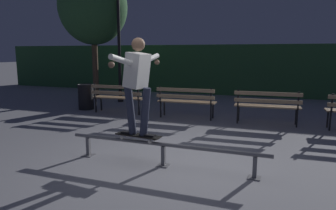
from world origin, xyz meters
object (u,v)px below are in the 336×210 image
at_px(park_bench_leftmost, 118,95).
at_px(lamp_post_left, 119,33).
at_px(skateboard, 138,136).
at_px(park_bench_left_center, 186,99).
at_px(skateboarder, 137,78).
at_px(grind_rail, 163,148).
at_px(trash_can, 86,96).
at_px(park_bench_right_center, 267,104).
at_px(tree_far_left, 93,7).

distance_m(park_bench_leftmost, lamp_post_left, 2.92).
xyz_separation_m(skateboard, park_bench_left_center, (-0.30, 3.58, 0.08)).
distance_m(skateboard, skateboarder, 0.94).
bearing_deg(grind_rail, skateboarder, -179.96).
distance_m(skateboarder, trash_can, 5.40).
relative_size(park_bench_leftmost, park_bench_right_center, 1.00).
distance_m(grind_rail, trash_can, 5.63).
bearing_deg(park_bench_right_center, park_bench_leftmost, 180.00).
bearing_deg(lamp_post_left, skateboarder, -58.16).
bearing_deg(tree_far_left, grind_rail, -48.91).
distance_m(park_bench_leftmost, park_bench_right_center, 4.23).
xyz_separation_m(skateboard, park_bench_leftmost, (-2.41, 3.58, 0.08)).
height_order(skateboard, park_bench_left_center, park_bench_left_center).
distance_m(skateboarder, park_bench_left_center, 3.69).
xyz_separation_m(grind_rail, lamp_post_left, (-3.86, 5.51, 2.19)).
bearing_deg(park_bench_right_center, trash_can, 177.66).
relative_size(park_bench_leftmost, park_bench_left_center, 1.00).
relative_size(skateboard, park_bench_right_center, 0.49).
bearing_deg(park_bench_left_center, park_bench_leftmost, 180.00).
bearing_deg(grind_rail, park_bench_leftmost, 128.62).
distance_m(skateboarder, park_bench_right_center, 4.10).
bearing_deg(skateboard, skateboarder, -5.98).
distance_m(tree_far_left, lamp_post_left, 1.69).
relative_size(skateboard, park_bench_leftmost, 0.49).
distance_m(grind_rail, lamp_post_left, 7.08).
xyz_separation_m(lamp_post_left, trash_can, (-0.28, -1.71, -2.07)).
relative_size(skateboarder, park_bench_left_center, 0.96).
distance_m(skateboard, park_bench_leftmost, 4.32).
xyz_separation_m(skateboard, trash_can, (-3.70, 3.80, -0.04)).
height_order(skateboard, park_bench_leftmost, park_bench_leftmost).
bearing_deg(park_bench_leftmost, tree_far_left, 134.52).
bearing_deg(skateboarder, park_bench_left_center, 94.84).
xyz_separation_m(park_bench_leftmost, park_bench_right_center, (4.23, 0.00, 0.00)).
bearing_deg(skateboard, grind_rail, 0.00).
bearing_deg(skateboarder, grind_rail, 0.04).
height_order(skateboarder, trash_can, skateboarder).
xyz_separation_m(grind_rail, park_bench_left_center, (-0.74, 3.58, 0.25)).
relative_size(park_bench_left_center, park_bench_right_center, 1.00).
distance_m(park_bench_left_center, trash_can, 3.41).
bearing_deg(trash_can, park_bench_left_center, -3.79).
height_order(skateboard, tree_far_left, tree_far_left).
height_order(grind_rail, park_bench_leftmost, park_bench_leftmost).
bearing_deg(skateboard, park_bench_right_center, 63.11).
relative_size(skateboard, trash_can, 1.00).
bearing_deg(skateboarder, tree_far_left, 128.58).
relative_size(skateboard, skateboarder, 0.51).
distance_m(skateboard, park_bench_right_center, 4.01).
relative_size(skateboarder, trash_can, 1.95).
height_order(skateboarder, lamp_post_left, lamp_post_left).
xyz_separation_m(park_bench_right_center, trash_can, (-5.52, 0.23, -0.12)).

